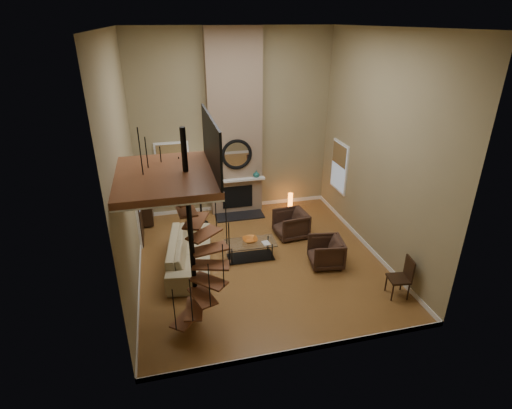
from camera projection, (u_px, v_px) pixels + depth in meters
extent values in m
cube|color=#A36E34|center=(260.00, 260.00, 10.31)|extent=(6.00, 6.50, 0.01)
cube|color=#93855F|center=(234.00, 125.00, 12.01)|extent=(6.00, 0.02, 5.50)
cube|color=#93855F|center=(311.00, 222.00, 6.28)|extent=(6.00, 0.02, 5.50)
cube|color=#93855F|center=(124.00, 169.00, 8.50)|extent=(0.02, 6.50, 5.50)
cube|color=#93855F|center=(379.00, 149.00, 9.79)|extent=(0.02, 6.50, 5.50)
cube|color=silver|center=(261.00, 27.00, 7.98)|extent=(6.00, 6.50, 0.01)
cube|color=white|center=(236.00, 206.00, 13.14)|extent=(6.00, 0.02, 0.12)
cube|color=white|center=(302.00, 350.00, 7.43)|extent=(6.00, 0.02, 0.12)
cube|color=white|center=(140.00, 274.00, 9.64)|extent=(0.02, 6.50, 0.12)
cube|color=white|center=(365.00, 244.00, 10.92)|extent=(0.02, 6.50, 0.12)
cube|color=#8A715A|center=(235.00, 126.00, 11.84)|extent=(1.60, 0.38, 5.50)
cube|color=black|center=(240.00, 216.00, 12.56)|extent=(1.50, 0.60, 0.04)
cube|color=black|center=(238.00, 197.00, 12.59)|extent=(0.95, 0.02, 0.72)
cube|color=white|center=(238.00, 180.00, 12.27)|extent=(1.70, 0.18, 0.06)
torus|color=black|center=(237.00, 155.00, 11.98)|extent=(0.94, 0.10, 0.94)
cylinder|color=white|center=(237.00, 154.00, 11.99)|extent=(0.80, 0.01, 0.80)
imported|color=black|center=(220.00, 176.00, 12.12)|extent=(0.24, 0.24, 0.25)
imported|color=#1B5F5B|center=(256.00, 174.00, 12.38)|extent=(0.20, 0.20, 0.21)
cube|color=white|center=(173.00, 166.00, 12.07)|extent=(1.02, 0.04, 1.52)
cube|color=#8C9EB2|center=(173.00, 167.00, 12.05)|extent=(0.90, 0.01, 1.40)
cube|color=olive|center=(172.00, 160.00, 11.94)|extent=(0.90, 0.01, 0.98)
cube|color=white|center=(339.00, 167.00, 12.03)|extent=(0.04, 1.02, 1.52)
cube|color=#8C9EB2|center=(339.00, 167.00, 12.03)|extent=(0.01, 0.90, 1.40)
cube|color=olive|center=(339.00, 155.00, 11.86)|extent=(0.01, 0.90, 0.63)
cube|color=white|center=(137.00, 206.00, 10.81)|extent=(0.06, 1.05, 2.16)
cube|color=black|center=(139.00, 207.00, 10.83)|extent=(0.05, 0.90, 2.05)
cube|color=#8C9EB2|center=(138.00, 192.00, 10.66)|extent=(0.01, 0.60, 0.90)
cube|color=brown|center=(166.00, 176.00, 6.92)|extent=(1.70, 2.20, 0.12)
cube|color=white|center=(166.00, 180.00, 6.95)|extent=(1.70, 2.20, 0.03)
cube|color=black|center=(211.00, 143.00, 6.87)|extent=(0.04, 2.20, 0.94)
cylinder|color=black|center=(191.00, 233.00, 7.49)|extent=(0.10, 0.10, 4.02)
cube|color=brown|center=(187.00, 318.00, 7.93)|extent=(0.71, 0.78, 0.04)
cylinder|color=black|center=(174.00, 310.00, 7.43)|extent=(0.02, 0.02, 0.94)
cube|color=brown|center=(194.00, 309.00, 7.79)|extent=(0.46, 0.77, 0.04)
cylinder|color=black|center=(191.00, 301.00, 7.27)|extent=(0.02, 0.02, 0.94)
cube|color=brown|center=(202.00, 296.00, 7.73)|extent=(0.55, 0.79, 0.04)
cylinder|color=black|center=(209.00, 286.00, 7.25)|extent=(0.02, 0.02, 0.94)
cube|color=brown|center=(209.00, 281.00, 7.73)|extent=(0.75, 0.74, 0.04)
cylinder|color=black|center=(223.00, 266.00, 7.37)|extent=(0.02, 0.02, 0.94)
cube|color=brown|center=(211.00, 265.00, 7.77)|extent=(0.79, 0.53, 0.04)
cylinder|color=black|center=(229.00, 245.00, 7.56)|extent=(0.02, 0.02, 0.94)
cube|color=brown|center=(210.00, 249.00, 7.82)|extent=(0.77, 0.48, 0.04)
cylinder|color=black|center=(226.00, 224.00, 7.76)|extent=(0.02, 0.02, 0.94)
cube|color=brown|center=(204.00, 234.00, 7.83)|extent=(0.77, 0.72, 0.04)
cylinder|color=black|center=(216.00, 206.00, 7.89)|extent=(0.02, 0.02, 0.94)
cube|color=brown|center=(196.00, 221.00, 7.78)|extent=(0.58, 0.79, 0.04)
cylinder|color=black|center=(199.00, 191.00, 7.90)|extent=(0.02, 0.02, 0.94)
cube|color=brown|center=(186.00, 209.00, 7.66)|extent=(0.41, 0.75, 0.04)
cylinder|color=black|center=(180.00, 180.00, 7.76)|extent=(0.02, 0.02, 0.94)
cube|color=brown|center=(176.00, 199.00, 7.46)|extent=(0.68, 0.79, 0.04)
cylinder|color=black|center=(162.00, 171.00, 7.48)|extent=(0.02, 0.02, 0.94)
cube|color=brown|center=(169.00, 189.00, 7.21)|extent=(0.80, 0.64, 0.04)
cylinder|color=black|center=(148.00, 163.00, 7.09)|extent=(0.02, 0.02, 0.94)
cube|color=brown|center=(165.00, 179.00, 6.94)|extent=(0.72, 0.34, 0.04)
cylinder|color=black|center=(141.00, 155.00, 6.66)|extent=(0.02, 0.02, 0.94)
cube|color=black|center=(144.00, 194.00, 11.80)|extent=(0.38, 0.80, 1.78)
imported|color=tan|center=(190.00, 252.00, 9.91)|extent=(1.33, 2.65, 0.74)
imported|color=#3A241B|center=(293.00, 224.00, 11.35)|extent=(0.94, 0.92, 0.79)
imported|color=#3A241B|center=(329.00, 252.00, 9.98)|extent=(0.92, 0.90, 0.74)
cube|color=silver|center=(250.00, 243.00, 10.23)|extent=(1.30, 0.67, 0.02)
cube|color=black|center=(251.00, 257.00, 10.41)|extent=(1.19, 0.56, 0.02)
cylinder|color=black|center=(232.00, 257.00, 10.03)|extent=(0.03, 0.03, 0.47)
cylinder|color=black|center=(272.00, 252.00, 10.23)|extent=(0.03, 0.03, 0.47)
cylinder|color=black|center=(229.00, 248.00, 10.42)|extent=(0.03, 0.03, 0.47)
cylinder|color=black|center=(268.00, 244.00, 10.62)|extent=(0.03, 0.03, 0.47)
imported|color=orange|center=(250.00, 240.00, 10.25)|extent=(0.39, 0.39, 0.10)
imported|color=gray|center=(265.00, 243.00, 10.16)|extent=(0.20, 0.26, 0.02)
cylinder|color=black|center=(202.00, 223.00, 12.12)|extent=(0.38, 0.38, 0.03)
cylinder|color=black|center=(201.00, 200.00, 11.79)|extent=(0.04, 0.04, 1.64)
cylinder|color=#F2E5C6|center=(199.00, 176.00, 11.47)|extent=(0.42, 0.42, 0.34)
cylinder|color=orange|center=(290.00, 201.00, 13.04)|extent=(0.15, 0.15, 0.53)
cube|color=black|center=(399.00, 279.00, 8.82)|extent=(0.49, 0.49, 0.05)
cube|color=black|center=(409.00, 268.00, 8.72)|extent=(0.10, 0.41, 0.51)
cylinder|color=black|center=(392.00, 293.00, 8.74)|extent=(0.04, 0.04, 0.41)
cylinder|color=black|center=(408.00, 292.00, 8.77)|extent=(0.04, 0.04, 0.41)
cylinder|color=black|center=(386.00, 283.00, 9.06)|extent=(0.04, 0.04, 0.41)
cylinder|color=black|center=(401.00, 282.00, 9.09)|extent=(0.04, 0.04, 0.41)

